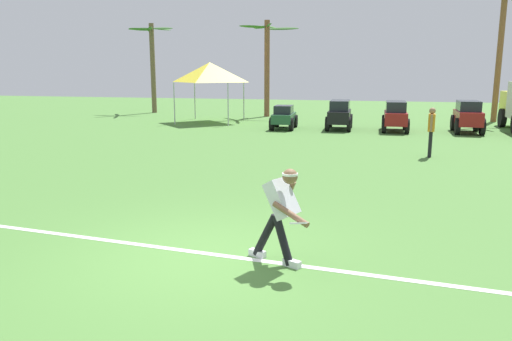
{
  "coord_description": "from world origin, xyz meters",
  "views": [
    {
      "loc": [
        2.54,
        -6.51,
        2.69
      ],
      "look_at": [
        0.33,
        2.12,
        0.9
      ],
      "focal_mm": 35.0,
      "sensor_mm": 36.0,
      "label": 1
    }
  ],
  "objects_px": {
    "palm_tree_far_left": "(152,59)",
    "palm_tree_left_of_centre": "(267,59)",
    "frisbee_thrower": "(281,210)",
    "teammate_near_sideline": "(431,127)",
    "parked_car_slot_b": "(340,114)",
    "parked_car_slot_d": "(468,116)",
    "parked_car_slot_c": "(395,115)",
    "palm_tree_right_of_centre": "(501,43)",
    "frisbee_in_flight": "(299,223)",
    "event_tent": "(210,72)",
    "parked_car_slot_a": "(284,117)"
  },
  "relations": [
    {
      "from": "palm_tree_far_left",
      "to": "palm_tree_left_of_centre",
      "type": "height_order",
      "value": "palm_tree_far_left"
    },
    {
      "from": "frisbee_thrower",
      "to": "teammate_near_sideline",
      "type": "bearing_deg",
      "value": 74.29
    },
    {
      "from": "parked_car_slot_b",
      "to": "parked_car_slot_d",
      "type": "bearing_deg",
      "value": 0.18
    },
    {
      "from": "parked_car_slot_d",
      "to": "palm_tree_left_of_centre",
      "type": "relative_size",
      "value": 0.42
    },
    {
      "from": "parked_car_slot_c",
      "to": "palm_tree_right_of_centre",
      "type": "height_order",
      "value": "palm_tree_right_of_centre"
    },
    {
      "from": "parked_car_slot_c",
      "to": "frisbee_in_flight",
      "type": "bearing_deg",
      "value": -95.05
    },
    {
      "from": "palm_tree_right_of_centre",
      "to": "parked_car_slot_c",
      "type": "bearing_deg",
      "value": -132.37
    },
    {
      "from": "frisbee_in_flight",
      "to": "parked_car_slot_d",
      "type": "relative_size",
      "value": 0.14
    },
    {
      "from": "parked_car_slot_c",
      "to": "event_tent",
      "type": "distance_m",
      "value": 9.75
    },
    {
      "from": "palm_tree_left_of_centre",
      "to": "parked_car_slot_d",
      "type": "bearing_deg",
      "value": -28.54
    },
    {
      "from": "parked_car_slot_a",
      "to": "palm_tree_left_of_centre",
      "type": "relative_size",
      "value": 0.4
    },
    {
      "from": "parked_car_slot_b",
      "to": "palm_tree_far_left",
      "type": "height_order",
      "value": "palm_tree_far_left"
    },
    {
      "from": "palm_tree_right_of_centre",
      "to": "event_tent",
      "type": "bearing_deg",
      "value": -164.8
    },
    {
      "from": "parked_car_slot_a",
      "to": "palm_tree_left_of_centre",
      "type": "bearing_deg",
      "value": 110.14
    },
    {
      "from": "frisbee_in_flight",
      "to": "palm_tree_far_left",
      "type": "bearing_deg",
      "value": 119.62
    },
    {
      "from": "parked_car_slot_d",
      "to": "palm_tree_far_left",
      "type": "height_order",
      "value": "palm_tree_far_left"
    },
    {
      "from": "frisbee_in_flight",
      "to": "palm_tree_left_of_centre",
      "type": "relative_size",
      "value": 0.06
    },
    {
      "from": "parked_car_slot_c",
      "to": "palm_tree_right_of_centre",
      "type": "xyz_separation_m",
      "value": [
        5.21,
        5.71,
        3.35
      ]
    },
    {
      "from": "parked_car_slot_b",
      "to": "parked_car_slot_a",
      "type": "bearing_deg",
      "value": -169.47
    },
    {
      "from": "frisbee_thrower",
      "to": "parked_car_slot_c",
      "type": "xyz_separation_m",
      "value": [
        1.83,
        16.76,
        -0.06
      ]
    },
    {
      "from": "parked_car_slot_a",
      "to": "parked_car_slot_d",
      "type": "bearing_deg",
      "value": 3.46
    },
    {
      "from": "parked_car_slot_b",
      "to": "parked_car_slot_c",
      "type": "distance_m",
      "value": 2.5
    },
    {
      "from": "teammate_near_sideline",
      "to": "parked_car_slot_d",
      "type": "height_order",
      "value": "teammate_near_sideline"
    },
    {
      "from": "parked_car_slot_a",
      "to": "palm_tree_far_left",
      "type": "relative_size",
      "value": 0.4
    },
    {
      "from": "frisbee_in_flight",
      "to": "parked_car_slot_c",
      "type": "xyz_separation_m",
      "value": [
        1.51,
        17.13,
        -0.01
      ]
    },
    {
      "from": "frisbee_in_flight",
      "to": "teammate_near_sideline",
      "type": "distance_m",
      "value": 10.55
    },
    {
      "from": "parked_car_slot_c",
      "to": "palm_tree_far_left",
      "type": "distance_m",
      "value": 16.65
    },
    {
      "from": "parked_car_slot_d",
      "to": "event_tent",
      "type": "distance_m",
      "value": 12.71
    },
    {
      "from": "parked_car_slot_c",
      "to": "teammate_near_sideline",
      "type": "bearing_deg",
      "value": -82.09
    },
    {
      "from": "frisbee_thrower",
      "to": "palm_tree_right_of_centre",
      "type": "distance_m",
      "value": 23.78
    },
    {
      "from": "parked_car_slot_d",
      "to": "palm_tree_far_left",
      "type": "distance_m",
      "value": 19.41
    },
    {
      "from": "parked_car_slot_b",
      "to": "frisbee_in_flight",
      "type": "bearing_deg",
      "value": -86.72
    },
    {
      "from": "frisbee_thrower",
      "to": "frisbee_in_flight",
      "type": "bearing_deg",
      "value": -49.15
    },
    {
      "from": "frisbee_in_flight",
      "to": "parked_car_slot_a",
      "type": "height_order",
      "value": "parked_car_slot_a"
    },
    {
      "from": "frisbee_in_flight",
      "to": "parked_car_slot_b",
      "type": "height_order",
      "value": "parked_car_slot_b"
    },
    {
      "from": "palm_tree_far_left",
      "to": "event_tent",
      "type": "distance_m",
      "value": 7.5
    },
    {
      "from": "parked_car_slot_a",
      "to": "palm_tree_left_of_centre",
      "type": "distance_m",
      "value": 7.07
    },
    {
      "from": "frisbee_in_flight",
      "to": "parked_car_slot_a",
      "type": "bearing_deg",
      "value": 101.88
    },
    {
      "from": "parked_car_slot_a",
      "to": "event_tent",
      "type": "xyz_separation_m",
      "value": [
        -4.37,
        2.09,
        2.04
      ]
    },
    {
      "from": "palm_tree_far_left",
      "to": "parked_car_slot_d",
      "type": "bearing_deg",
      "value": -19.78
    },
    {
      "from": "parked_car_slot_d",
      "to": "palm_tree_right_of_centre",
      "type": "bearing_deg",
      "value": 68.87
    },
    {
      "from": "parked_car_slot_c",
      "to": "parked_car_slot_d",
      "type": "xyz_separation_m",
      "value": [
        3.06,
        0.14,
        0.02
      ]
    },
    {
      "from": "palm_tree_far_left",
      "to": "event_tent",
      "type": "xyz_separation_m",
      "value": [
        5.62,
        -4.9,
        -0.83
      ]
    },
    {
      "from": "frisbee_thrower",
      "to": "palm_tree_far_left",
      "type": "distance_m",
      "value": 27.0
    },
    {
      "from": "event_tent",
      "to": "frisbee_thrower",
      "type": "bearing_deg",
      "value": -67.71
    },
    {
      "from": "parked_car_slot_d",
      "to": "frisbee_thrower",
      "type": "bearing_deg",
      "value": -106.12
    },
    {
      "from": "frisbee_thrower",
      "to": "teammate_near_sideline",
      "type": "height_order",
      "value": "teammate_near_sideline"
    },
    {
      "from": "palm_tree_far_left",
      "to": "palm_tree_left_of_centre",
      "type": "xyz_separation_m",
      "value": [
        7.75,
        -0.88,
        -0.1
      ]
    },
    {
      "from": "parked_car_slot_a",
      "to": "parked_car_slot_c",
      "type": "distance_m",
      "value": 5.06
    },
    {
      "from": "teammate_near_sideline",
      "to": "palm_tree_left_of_centre",
      "type": "height_order",
      "value": "palm_tree_left_of_centre"
    }
  ]
}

